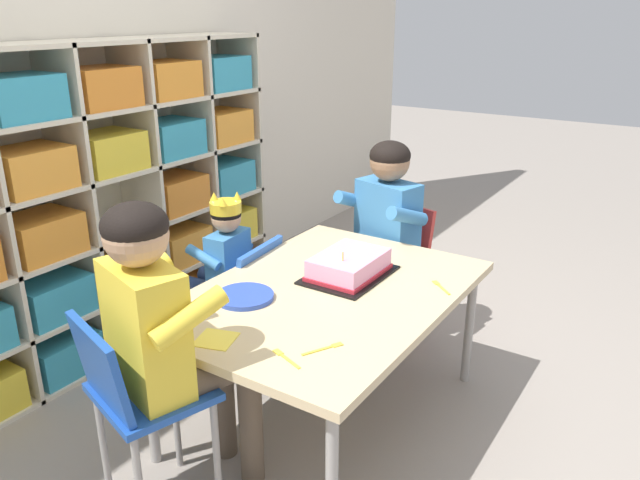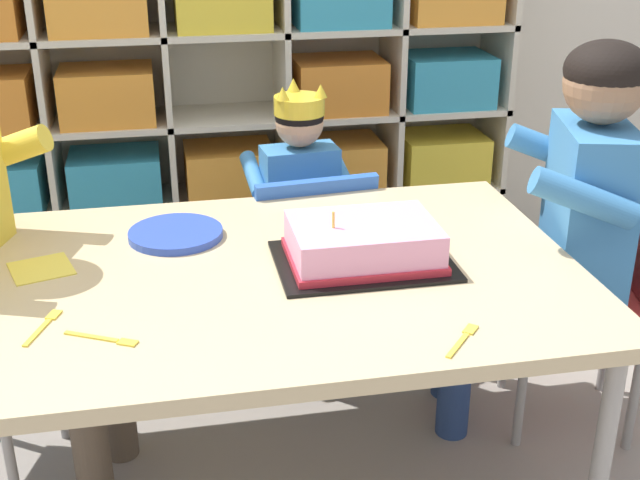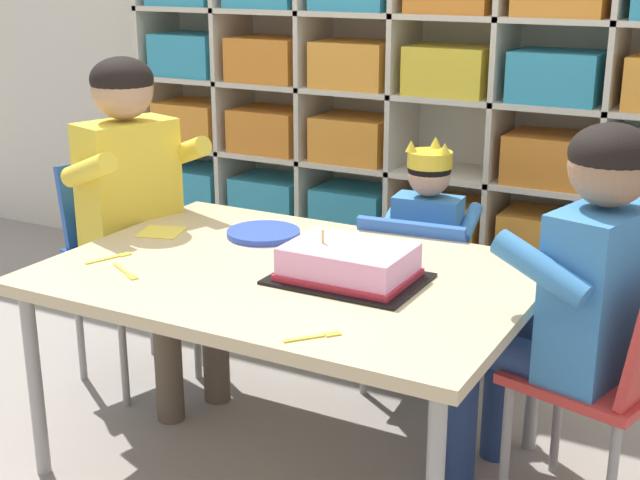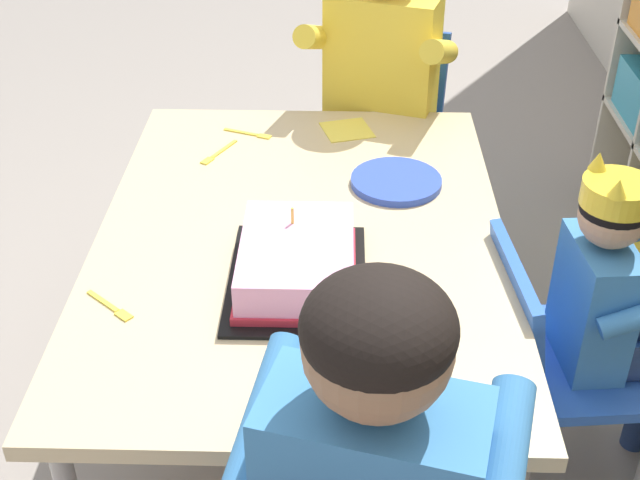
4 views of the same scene
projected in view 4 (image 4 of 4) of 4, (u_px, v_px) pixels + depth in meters
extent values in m
plane|color=gray|center=(304.00, 420.00, 2.17)|extent=(16.00, 16.00, 0.00)
cube|color=#D1B789|center=(301.00, 240.00, 1.87)|extent=(1.26, 0.89, 0.03)
cylinder|color=#9E9993|center=(181.00, 212.00, 2.51)|extent=(0.04, 0.04, 0.54)
cylinder|color=#9E9993|center=(442.00, 215.00, 2.49)|extent=(0.04, 0.04, 0.54)
cube|color=blue|center=(576.00, 360.00, 1.85)|extent=(0.39, 0.35, 0.03)
cube|color=blue|center=(516.00, 313.00, 1.77)|extent=(0.34, 0.09, 0.26)
cylinder|color=gray|center=(596.00, 371.00, 2.08)|extent=(0.02, 0.02, 0.33)
cylinder|color=gray|center=(525.00, 473.00, 1.82)|extent=(0.02, 0.02, 0.33)
cylinder|color=gray|center=(491.00, 376.00, 2.07)|extent=(0.02, 0.02, 0.33)
cube|color=#3D7FBC|center=(593.00, 304.00, 1.77)|extent=(0.22, 0.13, 0.29)
sphere|color=tan|center=(613.00, 215.00, 1.65)|extent=(0.13, 0.13, 0.13)
ellipsoid|color=black|center=(615.00, 207.00, 1.64)|extent=(0.14, 0.14, 0.10)
cylinder|color=yellow|center=(618.00, 193.00, 1.62)|extent=(0.14, 0.14, 0.05)
cone|color=yellow|center=(618.00, 188.00, 1.55)|extent=(0.04, 0.04, 0.04)
cone|color=yellow|center=(599.00, 161.00, 1.64)|extent=(0.04, 0.04, 0.04)
cylinder|color=navy|center=(620.00, 326.00, 1.89)|extent=(0.09, 0.22, 0.07)
cylinder|color=#3D7FBC|center=(598.00, 244.00, 1.84)|extent=(0.06, 0.18, 0.10)
cube|color=#1E4CA8|center=(379.00, 138.00, 2.51)|extent=(0.41, 0.42, 0.03)
cube|color=#1E4CA8|center=(394.00, 73.00, 2.55)|extent=(0.15, 0.32, 0.27)
cylinder|color=gray|center=(319.00, 219.00, 2.57)|extent=(0.02, 0.02, 0.44)
cylinder|color=gray|center=(411.00, 235.00, 2.49)|extent=(0.02, 0.02, 0.44)
cylinder|color=gray|center=(345.00, 178.00, 2.78)|extent=(0.02, 0.02, 0.44)
cylinder|color=gray|center=(430.00, 192.00, 2.70)|extent=(0.02, 0.02, 0.44)
cube|color=yellow|center=(382.00, 69.00, 2.39)|extent=(0.24, 0.33, 0.42)
cylinder|color=brown|center=(334.00, 145.00, 2.39)|extent=(0.32, 0.18, 0.10)
cylinder|color=brown|center=(397.00, 154.00, 2.35)|extent=(0.32, 0.18, 0.10)
cylinder|color=brown|center=(318.00, 249.00, 2.42)|extent=(0.08, 0.08, 0.46)
cylinder|color=brown|center=(379.00, 260.00, 2.37)|extent=(0.08, 0.08, 0.46)
cylinder|color=yellow|center=(318.00, 37.00, 2.34)|extent=(0.26, 0.13, 0.14)
cylinder|color=yellow|center=(440.00, 52.00, 2.25)|extent=(0.26, 0.13, 0.14)
sphere|color=#997051|center=(378.00, 346.00, 1.03)|extent=(0.19, 0.19, 0.19)
ellipsoid|color=black|center=(379.00, 328.00, 1.02)|extent=(0.19, 0.19, 0.14)
cylinder|color=#3D7FBC|center=(503.00, 463.00, 1.16)|extent=(0.26, 0.12, 0.14)
cylinder|color=#3D7FBC|center=(267.00, 413.00, 1.24)|extent=(0.26, 0.12, 0.14)
cube|color=black|center=(299.00, 278.00, 1.71)|extent=(0.38, 0.27, 0.01)
cube|color=#EF9EC6|center=(298.00, 260.00, 1.69)|extent=(0.31, 0.22, 0.08)
cube|color=red|center=(299.00, 274.00, 1.71)|extent=(0.32, 0.23, 0.02)
cylinder|color=#EFCC4C|center=(292.00, 216.00, 1.71)|extent=(0.01, 0.01, 0.04)
cylinder|color=blue|center=(396.00, 181.00, 2.03)|extent=(0.22, 0.22, 0.02)
cube|color=#F4DB4C|center=(347.00, 130.00, 2.28)|extent=(0.15, 0.15, 0.00)
cube|color=yellow|center=(241.00, 132.00, 2.27)|extent=(0.04, 0.10, 0.00)
cube|color=yellow|center=(264.00, 136.00, 2.25)|extent=(0.03, 0.04, 0.00)
cube|color=yellow|center=(103.00, 301.00, 1.65)|extent=(0.07, 0.08, 0.00)
cube|color=yellow|center=(124.00, 315.00, 1.62)|extent=(0.04, 0.04, 0.00)
cube|color=yellow|center=(224.00, 149.00, 2.19)|extent=(0.10, 0.06, 0.00)
cube|color=yellow|center=(207.00, 161.00, 2.13)|extent=(0.04, 0.03, 0.00)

